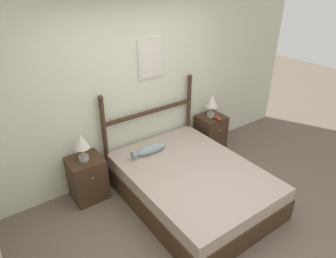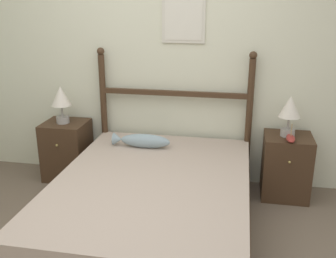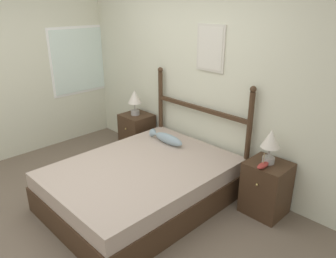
{
  "view_description": "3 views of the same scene",
  "coord_description": "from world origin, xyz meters",
  "views": [
    {
      "loc": [
        -1.92,
        -1.84,
        2.8
      ],
      "look_at": [
        0.18,
        1.11,
        0.89
      ],
      "focal_mm": 32.0,
      "sensor_mm": 36.0,
      "label": 1
    },
    {
      "loc": [
        0.88,
        -2.16,
        1.86
      ],
      "look_at": [
        0.28,
        0.98,
        0.78
      ],
      "focal_mm": 42.0,
      "sensor_mm": 36.0,
      "label": 2
    },
    {
      "loc": [
        2.82,
        -1.52,
        2.27
      ],
      "look_at": [
        0.13,
        1.13,
        0.77
      ],
      "focal_mm": 35.0,
      "sensor_mm": 36.0,
      "label": 3
    }
  ],
  "objects": [
    {
      "name": "nightstand_right",
      "position": [
        1.35,
        1.46,
        0.31
      ],
      "size": [
        0.44,
        0.44,
        0.62
      ],
      "color": "#3D2819",
      "rests_on": "ground_plane"
    },
    {
      "name": "table_lamp_right",
      "position": [
        1.33,
        1.47,
        0.87
      ],
      "size": [
        0.2,
        0.2,
        0.39
      ],
      "color": "gray",
      "rests_on": "nightstand_right"
    },
    {
      "name": "ground_plane",
      "position": [
        0.0,
        0.0,
        0.0
      ],
      "size": [
        16.0,
        16.0,
        0.0
      ],
      "primitive_type": "plane",
      "color": "brown"
    },
    {
      "name": "table_lamp_left",
      "position": [
        -0.92,
        1.45,
        0.87
      ],
      "size": [
        0.2,
        0.2,
        0.39
      ],
      "color": "gray",
      "rests_on": "nightstand_left"
    },
    {
      "name": "wall_back",
      "position": [
        0.0,
        1.73,
        1.28
      ],
      "size": [
        6.4,
        0.08,
        2.55
      ],
      "color": "beige",
      "rests_on": "ground_plane"
    },
    {
      "name": "wall_left",
      "position": [
        -2.13,
        0.03,
        1.28
      ],
      "size": [
        0.08,
        6.4,
        2.55
      ],
      "color": "beige",
      "rests_on": "ground_plane"
    },
    {
      "name": "model_boat",
      "position": [
        1.34,
        1.33,
        0.64
      ],
      "size": [
        0.08,
        0.19,
        0.16
      ],
      "color": "maroon",
      "rests_on": "nightstand_right"
    },
    {
      "name": "bed",
      "position": [
        0.22,
        0.61,
        0.24
      ],
      "size": [
        1.57,
        2.1,
        0.48
      ],
      "color": "#3D2819",
      "rests_on": "ground_plane"
    },
    {
      "name": "fish_pillow",
      "position": [
        -0.03,
        1.26,
        0.55
      ],
      "size": [
        0.56,
        0.12,
        0.13
      ],
      "color": "#8499A3",
      "rests_on": "bed"
    },
    {
      "name": "nightstand_left",
      "position": [
        -0.91,
        1.46,
        0.31
      ],
      "size": [
        0.44,
        0.44,
        0.62
      ],
      "color": "#3D2819",
      "rests_on": "ground_plane"
    },
    {
      "name": "headboard",
      "position": [
        0.22,
        1.62,
        0.76
      ],
      "size": [
        1.58,
        0.08,
        1.38
      ],
      "color": "#3D2819",
      "rests_on": "ground_plane"
    }
  ]
}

